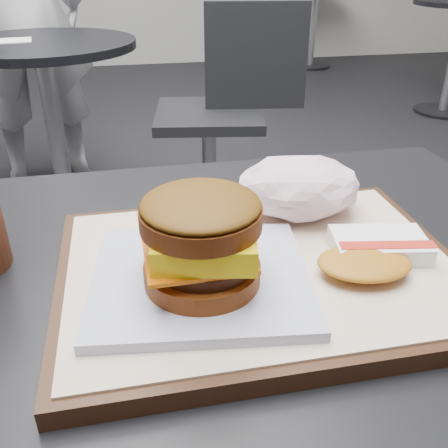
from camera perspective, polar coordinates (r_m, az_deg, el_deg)
The scene contains 10 objects.
customer_table at distance 0.61m, azimuth -1.16°, elevation -20.86°, with size 0.80×0.60×0.77m.
serving_tray at distance 0.48m, azimuth 4.23°, elevation -5.42°, with size 0.38×0.28×0.02m.
breakfast_sandwich at distance 0.42m, azimuth -2.57°, elevation -2.96°, with size 0.21×0.19×0.09m.
hash_brown at distance 0.49m, azimuth 16.61°, elevation -3.19°, with size 0.13×0.10×0.02m.
crumpled_wrapper at distance 0.56m, azimuth 8.62°, elevation 4.19°, with size 0.14×0.11×0.06m, color white, non-canonical shape.
neighbor_table at distance 2.12m, azimuth -19.33°, elevation 13.80°, with size 0.70×0.70×0.75m.
napkin at distance 2.10m, azimuth -22.86°, elevation 18.76°, with size 0.12×0.12×0.00m, color white.
neighbor_chair at distance 2.05m, azimuth 0.13°, elevation 13.77°, with size 0.63×0.48×0.88m.
patron at distance 2.59m, azimuth -22.64°, elevation 22.29°, with size 0.61×0.40×1.67m, color silver.
bg_table_far at distance 5.26m, azimuth 10.31°, elevation 23.32°, with size 0.66×0.66×0.75m.
Camera 1 is at (-0.07, -0.39, 1.05)m, focal length 40.00 mm.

